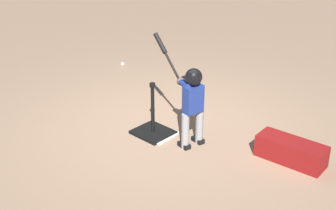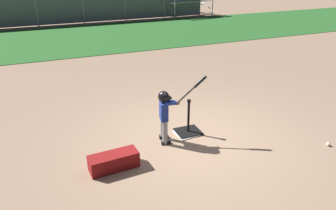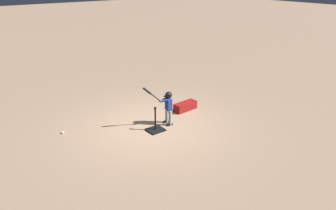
{
  "view_description": "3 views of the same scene",
  "coord_description": "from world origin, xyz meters",
  "px_view_note": "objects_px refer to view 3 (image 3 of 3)",
  "views": [
    {
      "loc": [
        -3.97,
        4.23,
        3.06
      ],
      "look_at": [
        -0.3,
        0.33,
        0.55
      ],
      "focal_mm": 50.0,
      "sensor_mm": 36.0,
      "label": 1
    },
    {
      "loc": [
        -2.6,
        -5.08,
        3.32
      ],
      "look_at": [
        -0.47,
        0.19,
        0.75
      ],
      "focal_mm": 35.0,
      "sensor_mm": 36.0,
      "label": 2
    },
    {
      "loc": [
        5.06,
        7.5,
        4.39
      ],
      "look_at": [
        -0.6,
        0.09,
        0.6
      ],
      "focal_mm": 35.0,
      "sensor_mm": 36.0,
      "label": 3
    }
  ],
  "objects_px": {
    "equipment_bag": "(185,106)",
    "baseball": "(63,132)",
    "batter_child": "(167,104)",
    "batting_tee": "(155,128)"
  },
  "relations": [
    {
      "from": "batting_tee",
      "to": "batter_child",
      "type": "xyz_separation_m",
      "value": [
        -0.55,
        -0.13,
        0.59
      ]
    },
    {
      "from": "equipment_bag",
      "to": "batter_child",
      "type": "bearing_deg",
      "value": 19.66
    },
    {
      "from": "batting_tee",
      "to": "batter_child",
      "type": "distance_m",
      "value": 0.82
    },
    {
      "from": "batting_tee",
      "to": "batter_child",
      "type": "relative_size",
      "value": 0.56
    },
    {
      "from": "batting_tee",
      "to": "equipment_bag",
      "type": "height_order",
      "value": "batting_tee"
    },
    {
      "from": "batter_child",
      "to": "baseball",
      "type": "distance_m",
      "value": 3.21
    },
    {
      "from": "batting_tee",
      "to": "baseball",
      "type": "distance_m",
      "value": 2.73
    },
    {
      "from": "equipment_bag",
      "to": "baseball",
      "type": "bearing_deg",
      "value": -16.08
    },
    {
      "from": "batting_tee",
      "to": "equipment_bag",
      "type": "relative_size",
      "value": 0.89
    },
    {
      "from": "batting_tee",
      "to": "baseball",
      "type": "height_order",
      "value": "batting_tee"
    }
  ]
}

